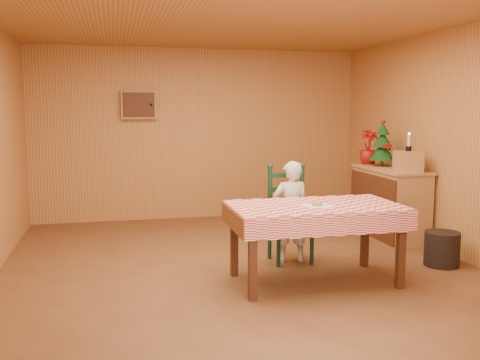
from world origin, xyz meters
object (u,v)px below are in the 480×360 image
(dining_table, at_px, (315,213))
(storage_bin, at_px, (442,249))
(shelf_unit, at_px, (389,203))
(crate, at_px, (408,161))
(christmas_tree, at_px, (382,145))
(seated_child, at_px, (291,212))
(ladder_chair, at_px, (289,216))

(dining_table, bearing_deg, storage_bin, 7.28)
(shelf_unit, relative_size, crate, 4.13)
(christmas_tree, bearing_deg, dining_table, -133.29)
(storage_bin, bearing_deg, crate, 86.03)
(shelf_unit, distance_m, christmas_tree, 0.79)
(dining_table, bearing_deg, christmas_tree, 46.71)
(crate, bearing_deg, dining_table, -146.69)
(seated_child, bearing_deg, crate, -168.54)
(seated_child, bearing_deg, storage_bin, 161.01)
(dining_table, relative_size, storage_bin, 4.45)
(dining_table, height_order, shelf_unit, shelf_unit)
(seated_child, bearing_deg, shelf_unit, -155.57)
(dining_table, relative_size, seated_child, 1.47)
(dining_table, distance_m, storage_bin, 1.64)
(seated_child, relative_size, crate, 3.75)
(ladder_chair, height_order, shelf_unit, ladder_chair)
(storage_bin, bearing_deg, christmas_tree, 87.74)
(seated_child, xyz_separation_m, storage_bin, (1.55, -0.53, -0.38))
(christmas_tree, bearing_deg, shelf_unit, -91.98)
(crate, relative_size, storage_bin, 0.81)
(dining_table, xyz_separation_m, christmas_tree, (1.61, 1.71, 0.52))
(seated_child, xyz_separation_m, crate, (1.61, 0.33, 0.49))
(ladder_chair, bearing_deg, seated_child, -90.00)
(dining_table, relative_size, crate, 5.52)
(christmas_tree, xyz_separation_m, storage_bin, (-0.06, -1.51, -1.02))
(crate, distance_m, christmas_tree, 0.67)
(ladder_chair, bearing_deg, dining_table, -90.00)
(dining_table, xyz_separation_m, crate, (1.61, 1.06, 0.37))
(christmas_tree, bearing_deg, storage_bin, -92.26)
(storage_bin, bearing_deg, dining_table, -172.72)
(dining_table, height_order, storage_bin, dining_table)
(seated_child, xyz_separation_m, christmas_tree, (1.61, 0.98, 0.65))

